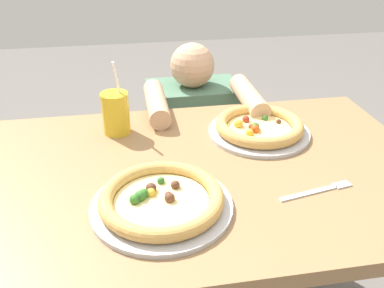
# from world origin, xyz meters

# --- Properties ---
(dining_table) EXTENTS (1.28, 0.80, 0.75)m
(dining_table) POSITION_xyz_m (0.00, 0.00, 0.63)
(dining_table) COLOR #936D47
(dining_table) RESTS_ON ground
(pizza_near) EXTENTS (0.33, 0.33, 0.05)m
(pizza_near) POSITION_xyz_m (-0.11, -0.15, 0.77)
(pizza_near) COLOR #B7B7BC
(pizza_near) RESTS_ON dining_table
(pizza_far) EXTENTS (0.31, 0.31, 0.05)m
(pizza_far) POSITION_xyz_m (0.22, 0.17, 0.77)
(pizza_far) COLOR #B7B7BC
(pizza_far) RESTS_ON dining_table
(drink_cup_colored) EXTENTS (0.08, 0.08, 0.23)m
(drink_cup_colored) POSITION_xyz_m (-0.21, 0.25, 0.82)
(drink_cup_colored) COLOR gold
(drink_cup_colored) RESTS_ON dining_table
(fork) EXTENTS (0.20, 0.06, 0.00)m
(fork) POSITION_xyz_m (0.28, -0.15, 0.75)
(fork) COLOR silver
(fork) RESTS_ON dining_table
(diner_seated) EXTENTS (0.40, 0.52, 0.92)m
(diner_seated) POSITION_xyz_m (0.09, 0.60, 0.42)
(diner_seated) COLOR #333847
(diner_seated) RESTS_ON ground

